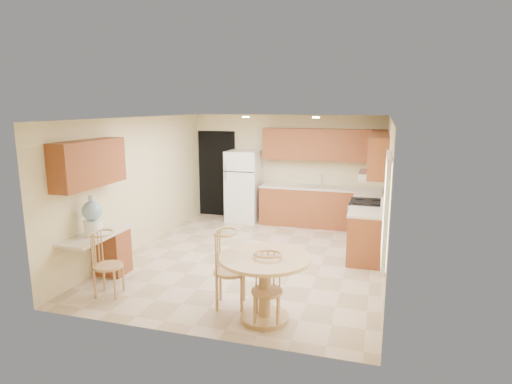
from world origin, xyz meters
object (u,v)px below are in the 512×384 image
(water_crock, at_px, (93,217))
(dining_table, at_px, (265,279))
(stove, at_px, (366,224))
(chair_table_b, at_px, (265,285))
(chair_desk, at_px, (104,260))
(refrigerator, at_px, (244,186))
(chair_table_a, at_px, (228,264))

(water_crock, bearing_deg, dining_table, -8.04)
(stove, xyz_separation_m, dining_table, (-1.12, -3.31, 0.09))
(water_crock, bearing_deg, chair_table_b, -10.99)
(dining_table, xyz_separation_m, chair_desk, (-2.36, -0.01, 0.01))
(refrigerator, distance_m, chair_table_a, 4.55)
(dining_table, bearing_deg, refrigerator, 111.21)
(stove, bearing_deg, dining_table, -108.68)
(stove, xyz_separation_m, chair_desk, (-3.47, -3.32, 0.10))
(stove, relative_size, chair_table_b, 1.21)
(dining_table, distance_m, chair_desk, 2.36)
(stove, bearing_deg, chair_table_b, -107.13)
(refrigerator, height_order, chair_desk, refrigerator)
(stove, height_order, chair_desk, stove)
(dining_table, height_order, chair_desk, chair_desk)
(stove, distance_m, chair_table_a, 3.58)
(chair_desk, bearing_deg, dining_table, 79.26)
(refrigerator, bearing_deg, chair_table_a, -74.59)
(chair_table_a, xyz_separation_m, chair_desk, (-1.81, -0.16, -0.07))
(chair_table_a, bearing_deg, chair_desk, -97.64)
(stove, relative_size, chair_desk, 1.17)
(refrigerator, distance_m, chair_desk, 4.59)
(chair_table_a, relative_size, chair_desk, 1.13)
(chair_table_a, relative_size, chair_table_b, 1.17)
(refrigerator, xyz_separation_m, chair_desk, (-0.60, -4.54, -0.27))
(chair_table_a, distance_m, chair_desk, 1.82)
(refrigerator, height_order, chair_table_b, refrigerator)
(stove, xyz_separation_m, chair_table_b, (-1.07, -3.47, 0.08))
(refrigerator, distance_m, stove, 3.14)
(refrigerator, relative_size, water_crock, 2.72)
(chair_desk, bearing_deg, refrigerator, 161.46)
(chair_table_b, bearing_deg, water_crock, -21.76)
(chair_table_b, xyz_separation_m, chair_desk, (-2.41, 0.15, 0.02))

